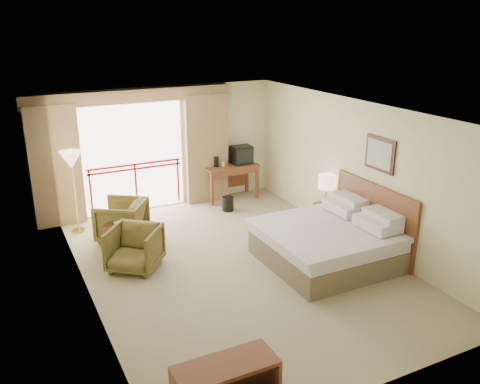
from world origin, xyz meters
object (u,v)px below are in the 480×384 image
bed (329,242)px  table_lamp (327,182)px  wastebasket (228,204)px  desk (229,172)px  side_table (117,234)px  floor_lamp (71,163)px  armchair_near (136,268)px  armchair_far (123,239)px  nightstand (326,217)px  tv (242,155)px

bed → table_lamp: bearing=57.0°
bed → wastebasket: (-0.50, 3.08, -0.22)m
desk → wastebasket: bearing=-122.1°
wastebasket → side_table: (-2.72, -1.01, 0.20)m
side_table → floor_lamp: floor_lamp is taller
bed → floor_lamp: bearing=137.6°
wastebasket → armchair_near: (-2.61, -1.80, -0.16)m
armchair_near → floor_lamp: size_ratio=0.50×
table_lamp → side_table: (-4.04, 0.80, -0.63)m
armchair_near → bed: bearing=16.5°
table_lamp → armchair_far: size_ratio=0.67×
floor_lamp → wastebasket: bearing=-5.4°
side_table → floor_lamp: (-0.49, 1.31, 1.07)m
bed → nightstand: 1.48m
table_lamp → side_table: bearing=168.9°
wastebasket → armchair_near: size_ratio=0.39×
side_table → wastebasket: bearing=20.4°
table_lamp → side_table: table_lamp is taller
armchair_near → side_table: (-0.10, 0.79, 0.36)m
armchair_far → side_table: size_ratio=1.66×
nightstand → floor_lamp: (-4.53, 2.16, 1.17)m
armchair_far → floor_lamp: (-0.70, 0.79, 1.43)m
side_table → armchair_far: bearing=67.9°
desk → wastebasket: 1.00m
bed → side_table: size_ratio=4.04×
side_table → floor_lamp: size_ratio=0.32×
table_lamp → desk: table_lamp is taller
bed → floor_lamp: 5.13m
tv → armchair_far: tv is taller
armchair_far → floor_lamp: bearing=-103.7°
nightstand → armchair_far: size_ratio=0.62×
nightstand → side_table: bearing=172.8°
bed → side_table: (-3.22, 2.07, -0.02)m
nightstand → wastebasket: (-1.33, 1.86, -0.11)m
wastebasket → armchair_near: bearing=-145.4°
armchair_far → armchair_near: 1.32m
armchair_near → floor_lamp: bearing=144.4°
desk → side_table: desk is taller
nightstand → side_table: (-4.04, 0.85, 0.09)m
armchair_near → nightstand: bearing=38.0°
desk → tv: 0.50m
nightstand → tv: tv is taller
desk → floor_lamp: bearing=-177.3°
armchair_near → floor_lamp: (-0.59, 2.11, 1.43)m
floor_lamp → nightstand: bearing=-25.5°
bed → wastebasket: bearing=99.3°
table_lamp → nightstand: bearing=-90.0°
nightstand → armchair_near: bearing=-176.1°
desk → tv: (0.30, -0.06, 0.39)m
wastebasket → floor_lamp: 3.46m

